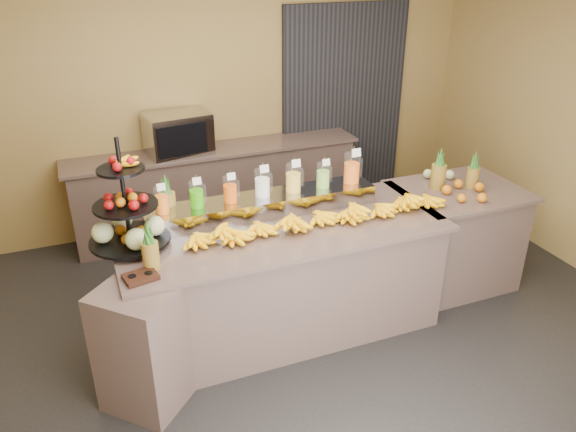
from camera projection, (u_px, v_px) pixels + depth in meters
ground at (297, 349)px, 4.40m from camera, size 6.00×6.00×0.00m
room_envelope at (282, 87)px, 4.30m from camera, size 6.04×5.02×2.82m
buffet_counter at (271, 285)px, 4.38m from camera, size 2.75×1.25×0.93m
right_counter at (453, 236)px, 5.10m from camera, size 1.08×0.88×0.93m
back_ledge at (218, 189)px, 6.07m from camera, size 3.10×0.55×0.93m
pitcher_tray at (263, 205)px, 4.43m from camera, size 1.85×0.30×0.15m
juice_pitcher_orange_a at (162, 202)px, 4.09m from camera, size 0.11×0.11×0.26m
juice_pitcher_green at (197, 196)px, 4.18m from camera, size 0.11×0.11×0.27m
juice_pitcher_orange_b at (230, 191)px, 4.27m from camera, size 0.11×0.11×0.26m
juice_pitcher_milk at (262, 185)px, 4.35m from camera, size 0.12×0.12×0.29m
juice_pitcher_lemon at (293, 180)px, 4.44m from camera, size 0.12×0.13×0.30m
juice_pitcher_lime at (323, 177)px, 4.53m from camera, size 0.11×0.11×0.27m
juice_pitcher_orange_c at (352, 170)px, 4.61m from camera, size 0.13×0.14×0.32m
banana_heap at (320, 214)px, 4.29m from camera, size 2.14×0.19×0.18m
fruit_stand at (133, 218)px, 3.92m from camera, size 0.68×0.68×0.80m
condiment_caddy at (141, 277)px, 3.59m from camera, size 0.23×0.19×0.03m
pineapple_left_a at (150, 251)px, 3.66m from camera, size 0.11×0.11×0.35m
pineapple_left_b at (167, 204)px, 4.26m from camera, size 0.13×0.13×0.40m
right_fruit_pile at (460, 184)px, 4.82m from camera, size 0.41×0.39×0.22m
oven_warmer at (178, 133)px, 5.66m from camera, size 0.67×0.51×0.41m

